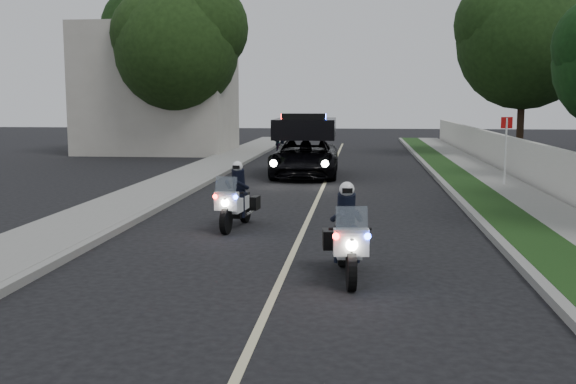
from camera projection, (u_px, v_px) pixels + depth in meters
The scene contains 18 objects.
ground at pixel (283, 275), 11.49m from camera, with size 120.00×120.00×0.00m, color black.
curb_right at pixel (453, 194), 20.89m from camera, with size 0.20×60.00×0.15m, color gray.
grass_verge at pixel (476, 194), 20.82m from camera, with size 1.20×60.00×0.16m, color #193814.
sidewalk_right at pixel (520, 194), 20.68m from camera, with size 1.40×60.00×0.16m, color gray.
property_wall at pixel (555, 173), 20.48m from camera, with size 0.22×60.00×1.50m, color beige.
curb_left at pixel (192, 190), 21.77m from camera, with size 0.20×60.00×0.15m, color gray.
sidewalk_left at pixel (158, 189), 21.89m from camera, with size 2.00×60.00×0.16m, color gray.
building_far at pixel (158, 90), 37.70m from camera, with size 8.00×6.00×7.00m, color #A8A396.
lane_marking at pixel (320, 194), 21.34m from camera, with size 0.12×50.00×0.01m, color #BFB78C.
police_moto_left at pixel (236, 228), 15.71m from camera, with size 0.63×1.81×1.54m, color silver, non-canonical shape.
police_moto_right at pixel (347, 277), 11.32m from camera, with size 0.66×1.87×1.59m, color silver, non-canonical shape.
police_suv at pixel (305, 176), 26.32m from camera, with size 2.49×5.37×2.61m, color black.
bicycle at pixel (280, 155), 36.46m from camera, with size 0.60×1.71×0.90m, color black.
cyclist at pixel (280, 155), 36.46m from camera, with size 0.63×0.42×1.74m, color black.
sign_post at pixel (504, 189), 22.55m from camera, with size 0.38×0.38×2.46m, color #B61D0D, non-canonical shape.
tree_right_d at pixel (519, 157), 35.16m from camera, with size 6.79×6.79×11.31m, color #1A3612, non-canonical shape.
tree_left_near at pixel (179, 156), 35.80m from camera, with size 6.40×6.40×10.67m, color #1D3712, non-canonical shape.
tree_left_far at pixel (171, 152), 38.79m from camera, with size 6.98×6.98×11.64m, color black, non-canonical shape.
Camera 1 is at (1.29, -11.12, 2.93)m, focal length 42.47 mm.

